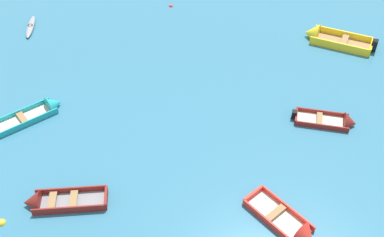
{
  "coord_description": "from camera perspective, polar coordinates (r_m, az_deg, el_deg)",
  "views": [
    {
      "loc": [
        -0.77,
        0.62,
        17.5
      ],
      "look_at": [
        0.0,
        19.44,
        0.15
      ],
      "focal_mm": 44.05,
      "sensor_mm": 36.0,
      "label": 1
    }
  ],
  "objects": [
    {
      "name": "rowboat_red_far_back",
      "position": [
        21.39,
        12.43,
        -13.05
      ],
      "size": [
        3.16,
        3.53,
        1.19
      ],
      "color": "beige",
      "rests_on": "ground_plane"
    },
    {
      "name": "rowboat_maroon_center",
      "position": [
        22.72,
        -16.91,
        -9.62
      ],
      "size": [
        3.82,
        1.32,
        1.06
      ],
      "color": "gray",
      "rests_on": "ground_plane"
    },
    {
      "name": "mooring_buoy_midfield",
      "position": [
        35.86,
        -2.57,
        13.41
      ],
      "size": [
        0.3,
        0.3,
        0.3
      ],
      "primitive_type": "sphere",
      "color": "red",
      "rests_on": "ground_plane"
    },
    {
      "name": "kayak_grey_foreground_center",
      "position": [
        34.99,
        -18.96,
        10.48
      ],
      "size": [
        0.62,
        2.85,
        0.27
      ],
      "color": "gray",
      "rests_on": "ground_plane"
    },
    {
      "name": "mooring_buoy_between_boats_left",
      "position": [
        22.91,
        -22.04,
        -11.65
      ],
      "size": [
        0.38,
        0.38,
        0.38
      ],
      "primitive_type": "sphere",
      "color": "yellow",
      "rests_on": "ground_plane"
    },
    {
      "name": "rowboat_turquoise_far_left",
      "position": [
        27.4,
        -17.59,
        1.02
      ],
      "size": [
        3.75,
        3.09,
        1.07
      ],
      "color": "beige",
      "rests_on": "ground_plane"
    },
    {
      "name": "rowboat_maroon_cluster_inner",
      "position": [
        26.61,
        17.26,
        -0.39
      ],
      "size": [
        3.5,
        1.9,
        1.1
      ],
      "color": "beige",
      "rests_on": "ground_plane"
    },
    {
      "name": "rowboat_yellow_back_row_center",
      "position": [
        33.02,
        15.9,
        9.43
      ],
      "size": [
        4.62,
        3.32,
        1.48
      ],
      "color": "#99754C",
      "rests_on": "ground_plane"
    }
  ]
}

